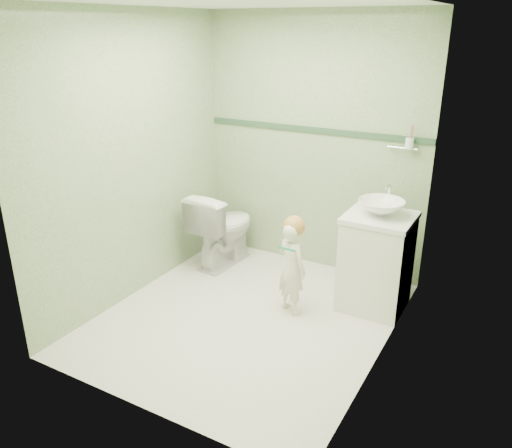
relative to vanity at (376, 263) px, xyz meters
The scene contains 12 objects.
ground 1.16m from the vanity, 140.19° to the right, with size 2.50×2.50×0.00m, color beige.
room_shell 1.35m from the vanity, 140.19° to the right, with size 2.50×2.54×2.40m.
trim_stripe 1.38m from the vanity, 147.36° to the left, with size 2.20×0.02×0.05m, color #2E4D35.
vanity is the anchor object (origin of this frame).
counter 0.41m from the vanity, ahead, with size 0.54×0.52×0.04m, color white.
basin 0.49m from the vanity, ahead, with size 0.37×0.37×0.13m, color white.
faucet 0.60m from the vanity, 90.00° to the left, with size 0.03×0.13×0.18m.
cup_holder 1.05m from the vanity, 83.73° to the left, with size 0.26×0.07×0.21m.
toilet 1.58m from the vanity, behind, with size 0.43×0.74×0.76m, color white.
toddler 0.71m from the vanity, 143.97° to the right, with size 0.29×0.19×0.79m, color #EEE8CE.
hair_cap 0.79m from the vanity, 145.63° to the right, with size 0.18×0.18×0.18m, color #BC8141.
teal_toothbrush 0.83m from the vanity, 134.64° to the right, with size 0.11×0.14×0.08m.
Camera 1 is at (1.86, -3.16, 2.26)m, focal length 35.95 mm.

